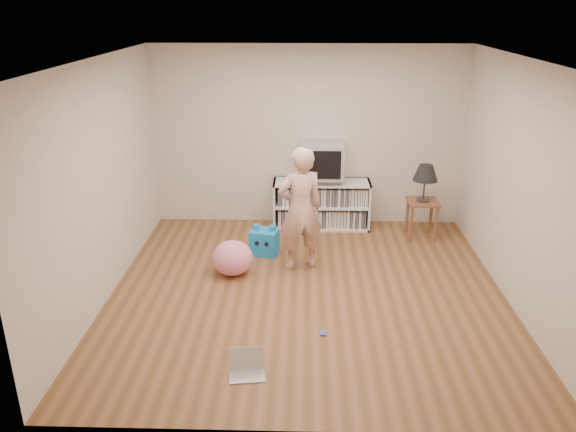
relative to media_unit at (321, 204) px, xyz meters
The scene contains 13 objects.
ground 2.08m from the media_unit, 95.82° to the right, with size 4.50×4.50×0.00m, color brown.
walls 2.26m from the media_unit, 95.82° to the right, with size 4.52×4.52×2.60m.
ceiling 3.04m from the media_unit, 95.82° to the right, with size 4.50×4.50×0.01m, color white.
media_unit is the anchor object (origin of this frame).
dvd_deck 0.39m from the media_unit, 90.00° to the right, with size 0.45×0.35×0.07m, color gray.
crt_tv 0.67m from the media_unit, 90.00° to the right, with size 0.60×0.53×0.50m.
side_table 1.45m from the media_unit, 15.45° to the right, with size 0.42×0.42×0.55m.
table_lamp 1.56m from the media_unit, 15.45° to the right, with size 0.34×0.34×0.52m.
person 1.49m from the media_unit, 102.14° to the right, with size 0.57×0.37×1.56m, color #DEAB98.
laptop 3.65m from the media_unit, 102.04° to the right, with size 0.35×0.29×0.22m.
playing_cards 2.93m from the media_unit, 90.99° to the right, with size 0.07×0.09×0.02m, color #4756BE.
plush_blue 1.27m from the media_unit, 127.98° to the right, with size 0.40×0.35×0.40m.
plush_pink 1.95m from the media_unit, 125.11° to the right, with size 0.50×0.50×0.42m, color pink.
Camera 1 is at (-0.05, -5.73, 3.15)m, focal length 35.00 mm.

